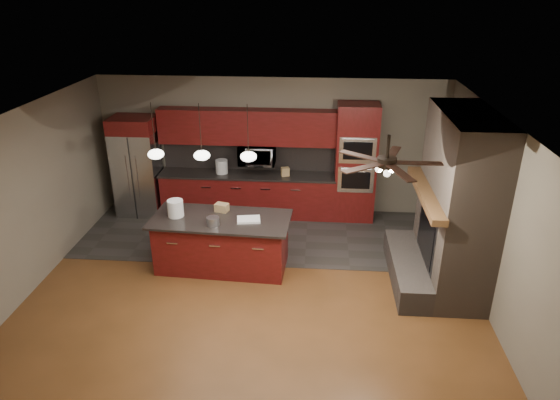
# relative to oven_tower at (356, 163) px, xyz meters

# --- Properties ---
(ground) EXTENTS (7.00, 7.00, 0.00)m
(ground) POSITION_rel_oven_tower_xyz_m (-1.70, -2.69, -1.19)
(ground) COLOR brown
(ground) RESTS_ON ground
(ceiling) EXTENTS (7.00, 6.00, 0.02)m
(ceiling) POSITION_rel_oven_tower_xyz_m (-1.70, -2.69, 1.61)
(ceiling) COLOR white
(ceiling) RESTS_ON back_wall
(back_wall) EXTENTS (7.00, 0.02, 2.80)m
(back_wall) POSITION_rel_oven_tower_xyz_m (-1.70, 0.31, 0.21)
(back_wall) COLOR #746D5C
(back_wall) RESTS_ON ground
(right_wall) EXTENTS (0.02, 6.00, 2.80)m
(right_wall) POSITION_rel_oven_tower_xyz_m (1.80, -2.69, 0.21)
(right_wall) COLOR #746D5C
(right_wall) RESTS_ON ground
(left_wall) EXTENTS (0.02, 6.00, 2.80)m
(left_wall) POSITION_rel_oven_tower_xyz_m (-5.20, -2.69, 0.21)
(left_wall) COLOR #746D5C
(left_wall) RESTS_ON ground
(slate_tile_patch) EXTENTS (7.00, 2.40, 0.01)m
(slate_tile_patch) POSITION_rel_oven_tower_xyz_m (-1.70, -0.89, -1.19)
(slate_tile_patch) COLOR #322F2D
(slate_tile_patch) RESTS_ON ground
(fireplace_column) EXTENTS (1.30, 2.10, 2.80)m
(fireplace_column) POSITION_rel_oven_tower_xyz_m (1.34, -2.29, 0.11)
(fireplace_column) COLOR brown
(fireplace_column) RESTS_ON ground
(back_cabinetry) EXTENTS (3.59, 0.64, 2.20)m
(back_cabinetry) POSITION_rel_oven_tower_xyz_m (-2.18, 0.05, -0.30)
(back_cabinetry) COLOR maroon
(back_cabinetry) RESTS_ON ground
(oven_tower) EXTENTS (0.80, 0.63, 2.38)m
(oven_tower) POSITION_rel_oven_tower_xyz_m (0.00, 0.00, 0.00)
(oven_tower) COLOR maroon
(oven_tower) RESTS_ON ground
(microwave) EXTENTS (0.73, 0.41, 0.50)m
(microwave) POSITION_rel_oven_tower_xyz_m (-1.98, 0.06, 0.11)
(microwave) COLOR silver
(microwave) RESTS_ON back_cabinetry
(refrigerator) EXTENTS (0.88, 0.75, 2.05)m
(refrigerator) POSITION_rel_oven_tower_xyz_m (-4.43, -0.07, -0.17)
(refrigerator) COLOR silver
(refrigerator) RESTS_ON ground
(kitchen_island) EXTENTS (2.34, 1.16, 0.92)m
(kitchen_island) POSITION_rel_oven_tower_xyz_m (-2.32, -2.13, -0.73)
(kitchen_island) COLOR maroon
(kitchen_island) RESTS_ON ground
(white_bucket) EXTENTS (0.31, 0.31, 0.28)m
(white_bucket) POSITION_rel_oven_tower_xyz_m (-3.08, -2.10, -0.13)
(white_bucket) COLOR white
(white_bucket) RESTS_ON kitchen_island
(paint_can) EXTENTS (0.22, 0.22, 0.14)m
(paint_can) POSITION_rel_oven_tower_xyz_m (-2.40, -2.38, -0.20)
(paint_can) COLOR #B0B0B5
(paint_can) RESTS_ON kitchen_island
(paint_tray) EXTENTS (0.41, 0.32, 0.04)m
(paint_tray) POSITION_rel_oven_tower_xyz_m (-1.85, -2.18, -0.25)
(paint_tray) COLOR white
(paint_tray) RESTS_ON kitchen_island
(cardboard_box) EXTENTS (0.25, 0.21, 0.14)m
(cardboard_box) POSITION_rel_oven_tower_xyz_m (-2.35, -1.85, -0.20)
(cardboard_box) COLOR #A08052
(cardboard_box) RESTS_ON kitchen_island
(counter_bucket) EXTENTS (0.31, 0.31, 0.28)m
(counter_bucket) POSITION_rel_oven_tower_xyz_m (-2.70, 0.01, -0.15)
(counter_bucket) COLOR silver
(counter_bucket) RESTS_ON back_cabinetry
(counter_box) EXTENTS (0.18, 0.16, 0.17)m
(counter_box) POSITION_rel_oven_tower_xyz_m (-1.40, -0.04, -0.20)
(counter_box) COLOR tan
(counter_box) RESTS_ON back_cabinetry
(pendant_left) EXTENTS (0.26, 0.26, 0.92)m
(pendant_left) POSITION_rel_oven_tower_xyz_m (-3.35, -1.99, 0.77)
(pendant_left) COLOR black
(pendant_left) RESTS_ON ceiling
(pendant_center) EXTENTS (0.26, 0.26, 0.92)m
(pendant_center) POSITION_rel_oven_tower_xyz_m (-2.60, -1.99, 0.77)
(pendant_center) COLOR black
(pendant_center) RESTS_ON ceiling
(pendant_right) EXTENTS (0.26, 0.26, 0.92)m
(pendant_right) POSITION_rel_oven_tower_xyz_m (-1.85, -1.99, 0.77)
(pendant_right) COLOR black
(pendant_right) RESTS_ON ceiling
(ceiling_fan) EXTENTS (1.27, 1.33, 0.41)m
(ceiling_fan) POSITION_rel_oven_tower_xyz_m (0.10, -3.49, 1.27)
(ceiling_fan) COLOR black
(ceiling_fan) RESTS_ON ceiling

